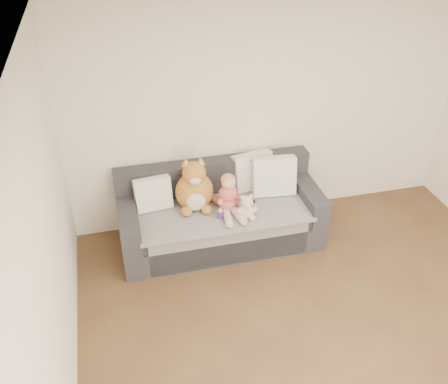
# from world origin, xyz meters

# --- Properties ---
(room_shell) EXTENTS (5.00, 5.00, 5.00)m
(room_shell) POSITION_xyz_m (0.00, 0.42, 1.30)
(room_shell) COLOR brown
(room_shell) RESTS_ON ground
(sofa) EXTENTS (2.20, 0.94, 0.85)m
(sofa) POSITION_xyz_m (-0.66, 2.06, 0.31)
(sofa) COLOR #2B2A2F
(sofa) RESTS_ON ground
(cushion_left) EXTENTS (0.41, 0.22, 0.37)m
(cushion_left) POSITION_xyz_m (-1.36, 2.17, 0.65)
(cushion_left) COLOR white
(cushion_left) RESTS_ON sofa
(cushion_right_back) EXTENTS (0.49, 0.29, 0.43)m
(cushion_right_back) POSITION_xyz_m (-0.21, 2.32, 0.68)
(cushion_right_back) COLOR white
(cushion_right_back) RESTS_ON sofa
(cushion_right_front) EXTENTS (0.50, 0.26, 0.45)m
(cushion_right_front) POSITION_xyz_m (-0.02, 2.14, 0.69)
(cushion_right_front) COLOR white
(cushion_right_front) RESTS_ON sofa
(toddler) EXTENTS (0.32, 0.45, 0.44)m
(toddler) POSITION_xyz_m (-0.60, 1.90, 0.66)
(toddler) COLOR #E65164
(toddler) RESTS_ON sofa
(plush_cat) EXTENTS (0.50, 0.42, 0.63)m
(plush_cat) POSITION_xyz_m (-0.93, 2.08, 0.70)
(plush_cat) COLOR #A76825
(plush_cat) RESTS_ON sofa
(teddy_bear) EXTENTS (0.23, 0.17, 0.29)m
(teddy_bear) POSITION_xyz_m (-0.45, 1.74, 0.59)
(teddy_bear) COLOR beige
(teddy_bear) RESTS_ON sofa
(plush_cow) EXTENTS (0.16, 0.24, 0.19)m
(plush_cow) POSITION_xyz_m (-0.39, 1.83, 0.55)
(plush_cow) COLOR white
(plush_cow) RESTS_ON sofa
(sippy_cup) EXTENTS (0.09, 0.06, 0.10)m
(sippy_cup) POSITION_xyz_m (-0.71, 1.81, 0.53)
(sippy_cup) COLOR #5E3796
(sippy_cup) RESTS_ON sofa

